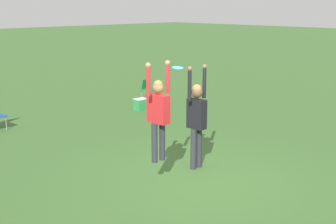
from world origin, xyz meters
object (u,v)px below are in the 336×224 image
object	(u,v)px
camping_chair_1	(147,88)
frisbee	(178,68)
cooler_box	(141,104)
person_jumping	(158,110)
person_defending	(197,114)

from	to	relation	value
camping_chair_1	frisbee	bearing A→B (deg)	34.04
frisbee	cooler_box	world-z (taller)	frisbee
person_jumping	person_defending	bearing A→B (deg)	-90.00
person_defending	frisbee	size ratio (longest dim) A/B	9.85
person_defending	person_jumping	bearing A→B (deg)	-90.00
person_jumping	person_defending	size ratio (longest dim) A/B	0.88
person_jumping	frisbee	world-z (taller)	person_jumping
frisbee	cooler_box	bearing A→B (deg)	56.06
person_jumping	person_defending	distance (m)	1.19
person_defending	cooler_box	world-z (taller)	person_defending
person_defending	frisbee	distance (m)	1.14
person_jumping	camping_chair_1	world-z (taller)	person_jumping
frisbee	cooler_box	xyz separation A→B (m)	(3.41, 5.06, -2.03)
person_jumping	cooler_box	size ratio (longest dim) A/B	4.54
person_jumping	cooler_box	world-z (taller)	person_jumping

